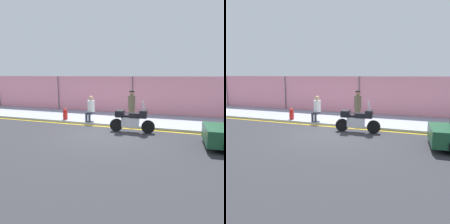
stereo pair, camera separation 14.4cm
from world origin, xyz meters
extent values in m
plane|color=#2D2D33|center=(0.00, 0.00, 0.00)|extent=(120.00, 120.00, 0.00)
cube|color=#8E93A3|center=(0.00, 3.17, 0.06)|extent=(41.45, 3.59, 0.12)
cube|color=gold|center=(0.00, 1.29, 0.00)|extent=(41.45, 0.18, 0.01)
cube|color=pink|center=(0.00, 5.05, 1.27)|extent=(39.38, 0.08, 2.54)
cylinder|color=#4C4C51|center=(-5.58, 4.95, 1.27)|extent=(0.05, 0.05, 2.54)
cylinder|color=#4C4C51|center=(0.00, 4.95, 1.27)|extent=(0.05, 0.05, 2.54)
cylinder|color=black|center=(1.77, 0.70, 0.30)|extent=(0.61, 0.18, 0.60)
cylinder|color=black|center=(0.28, 0.59, 0.30)|extent=(0.61, 0.18, 0.60)
cube|color=silver|center=(0.95, 0.64, 0.48)|extent=(0.84, 0.34, 0.47)
cube|color=black|center=(1.16, 0.65, 0.80)|extent=(0.54, 0.35, 0.22)
cube|color=black|center=(0.86, 0.63, 0.76)|extent=(0.62, 0.32, 0.10)
cube|color=black|center=(1.55, 0.68, 0.88)|extent=(0.35, 0.50, 0.34)
cube|color=silver|center=(1.55, 0.68, 1.26)|extent=(0.14, 0.43, 0.42)
cube|color=black|center=(0.45, 0.60, 0.86)|extent=(0.40, 0.53, 0.30)
cylinder|color=brown|center=(0.58, 2.36, 0.48)|extent=(0.31, 0.31, 0.72)
cylinder|color=brown|center=(0.58, 2.36, 1.20)|extent=(0.38, 0.38, 0.72)
sphere|color=#A37556|center=(0.58, 2.36, 1.67)|extent=(0.24, 0.24, 0.24)
cylinder|color=black|center=(0.58, 2.36, 1.77)|extent=(0.27, 0.27, 0.05)
cylinder|color=#2D3342|center=(-1.69, 1.49, 0.35)|extent=(0.13, 0.13, 0.45)
cylinder|color=#2D3342|center=(-1.51, 1.49, 0.35)|extent=(0.13, 0.13, 0.45)
cube|color=#2D3342|center=(-1.60, 1.71, 0.57)|extent=(0.34, 0.45, 0.10)
cylinder|color=white|center=(-1.60, 1.94, 0.94)|extent=(0.39, 0.39, 0.64)
sphere|color=tan|center=(-1.60, 1.94, 1.38)|extent=(0.24, 0.24, 0.24)
cylinder|color=black|center=(4.85, 0.40, 0.33)|extent=(0.66, 0.25, 0.65)
cylinder|color=red|center=(-3.16, 1.78, 0.34)|extent=(0.25, 0.25, 0.44)
sphere|color=red|center=(-3.16, 1.78, 0.63)|extent=(0.23, 0.23, 0.23)
cylinder|color=red|center=(-3.16, 1.64, 0.36)|extent=(0.09, 0.10, 0.09)
camera|label=1|loc=(3.31, -9.00, 2.65)|focal=35.00mm
camera|label=2|loc=(3.44, -8.95, 2.65)|focal=35.00mm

